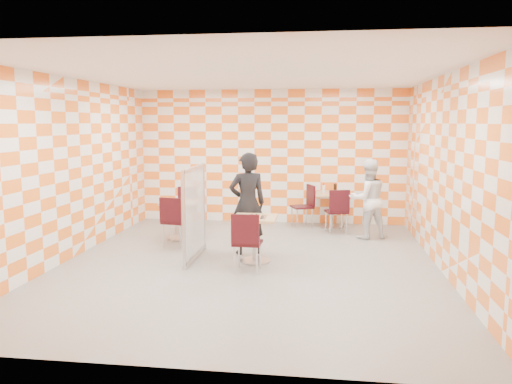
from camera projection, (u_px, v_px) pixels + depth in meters
The scene contains 15 objects.
room_shell at pixel (253, 168), 8.37m from camera, with size 7.00×7.00×7.00m.
main_table at pixel (255, 231), 8.10m from camera, with size 0.70×0.70×0.75m.
second_table at pixel (332, 204), 10.79m from camera, with size 0.70×0.70×0.75m.
empty_table at pixel (180, 213), 9.71m from camera, with size 0.70×0.70×0.75m.
chair_main_front at pixel (246, 238), 7.48m from camera, with size 0.43×0.44×0.92m.
chair_second_front at pixel (338, 208), 10.13m from camera, with size 0.52×0.52×0.92m.
chair_second_side at pixel (306, 202), 10.83m from camera, with size 0.56×0.56×0.92m.
chair_empty_near at pixel (173, 218), 9.10m from camera, with size 0.48×0.49×0.92m.
chair_empty_far at pixel (187, 205), 10.43m from camera, with size 0.43×0.44×0.92m.
partition at pixel (194, 212), 8.27m from camera, with size 0.08×1.38×1.55m.
man_dark at pixel (247, 204), 8.59m from camera, with size 0.64×0.42×1.76m, color black.
man_white at pixel (368, 199), 9.77m from camera, with size 0.76×0.59×1.56m, color white.
pizza_on_foil at pixel (255, 216), 8.05m from camera, with size 0.40×0.40×0.04m.
sport_bottle at pixel (324, 188), 10.90m from camera, with size 0.06×0.06×0.20m.
soda_bottle at pixel (335, 188), 10.80m from camera, with size 0.07×0.07×0.23m.
Camera 1 is at (1.15, -7.72, 2.26)m, focal length 35.00 mm.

